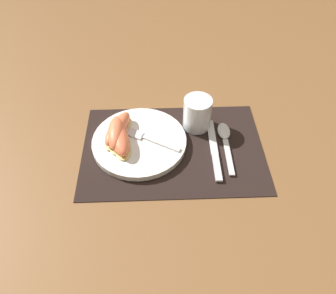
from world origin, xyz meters
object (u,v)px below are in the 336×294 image
at_px(plate, 139,142).
at_px(fork, 145,138).
at_px(juice_glass, 197,115).
at_px(knife, 214,150).
at_px(citrus_wedge_2, 119,138).
at_px(spoon, 225,137).
at_px(citrus_wedge_0, 118,129).
at_px(citrus_wedge_1, 116,134).

relative_size(plate, fork, 1.52).
bearing_deg(juice_glass, knife, -68.82).
distance_m(plate, citrus_wedge_2, 0.06).
xyz_separation_m(knife, fork, (-0.18, 0.04, 0.02)).
bearing_deg(plate, spoon, 2.52).
bearing_deg(spoon, juice_glass, 143.16).
xyz_separation_m(plate, citrus_wedge_2, (-0.05, -0.01, 0.03)).
height_order(citrus_wedge_0, citrus_wedge_2, same).
bearing_deg(plate, knife, -9.72).
relative_size(juice_glass, citrus_wedge_0, 0.65).
xyz_separation_m(spoon, fork, (-0.21, -0.01, 0.01)).
relative_size(spoon, citrus_wedge_1, 1.51).
distance_m(spoon, citrus_wedge_0, 0.28).
distance_m(knife, citrus_wedge_1, 0.25).
bearing_deg(knife, citrus_wedge_1, 171.42).
height_order(plate, knife, plate).
distance_m(plate, spoon, 0.23).
xyz_separation_m(juice_glass, citrus_wedge_2, (-0.21, -0.07, -0.01)).
xyz_separation_m(juice_glass, spoon, (0.07, -0.05, -0.03)).
relative_size(knife, fork, 1.29).
xyz_separation_m(spoon, citrus_wedge_2, (-0.28, -0.02, 0.03)).
distance_m(juice_glass, citrus_wedge_1, 0.22).
xyz_separation_m(knife, citrus_wedge_1, (-0.25, 0.04, 0.03)).
xyz_separation_m(juice_glass, fork, (-0.14, -0.06, -0.02)).
height_order(knife, citrus_wedge_2, citrus_wedge_2).
distance_m(knife, citrus_wedge_0, 0.26).
bearing_deg(citrus_wedge_1, plate, -4.65).
height_order(plate, juice_glass, juice_glass).
relative_size(citrus_wedge_0, citrus_wedge_1, 1.16).
bearing_deg(plate, fork, 11.36).
relative_size(plate, citrus_wedge_2, 1.74).
distance_m(spoon, fork, 0.21).
height_order(knife, citrus_wedge_1, citrus_wedge_1).
relative_size(fork, citrus_wedge_2, 1.15).
xyz_separation_m(spoon, citrus_wedge_0, (-0.28, 0.01, 0.03)).
xyz_separation_m(plate, knife, (0.19, -0.03, -0.01)).
xyz_separation_m(plate, juice_glass, (0.16, 0.06, 0.03)).
bearing_deg(citrus_wedge_1, spoon, 1.08).
distance_m(juice_glass, spoon, 0.10).
xyz_separation_m(spoon, citrus_wedge_1, (-0.28, -0.01, 0.03)).
bearing_deg(fork, plate, -168.64).
bearing_deg(spoon, fork, -178.13).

